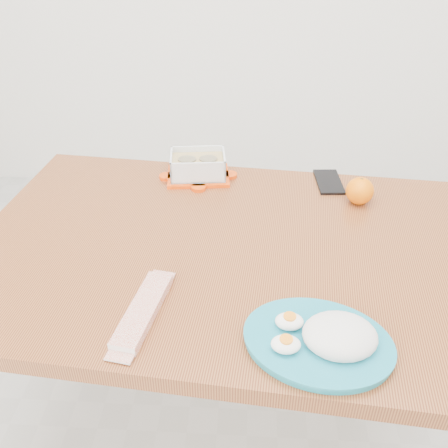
# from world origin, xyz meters

# --- Properties ---
(dining_table) EXTENTS (1.29, 0.92, 0.75)m
(dining_table) POSITION_xyz_m (-0.17, 0.11, 0.65)
(dining_table) COLOR #97572A
(dining_table) RESTS_ON ground
(food_container) EXTENTS (0.19, 0.15, 0.08)m
(food_container) POSITION_xyz_m (-0.27, 0.44, 0.79)
(food_container) COLOR #F64507
(food_container) RESTS_ON dining_table
(orange_fruit) EXTENTS (0.07, 0.07, 0.07)m
(orange_fruit) POSITION_xyz_m (0.18, 0.32, 0.79)
(orange_fruit) COLOR orange
(orange_fruit) RESTS_ON dining_table
(rice_plate) EXTENTS (0.33, 0.33, 0.07)m
(rice_plate) POSITION_xyz_m (0.03, -0.20, 0.77)
(rice_plate) COLOR teal
(rice_plate) RESTS_ON dining_table
(candy_bar) EXTENTS (0.09, 0.22, 0.02)m
(candy_bar) POSITION_xyz_m (-0.32, -0.14, 0.76)
(candy_bar) COLOR #B72609
(candy_bar) RESTS_ON dining_table
(smartphone) EXTENTS (0.08, 0.14, 0.01)m
(smartphone) POSITION_xyz_m (0.11, 0.43, 0.75)
(smartphone) COLOR black
(smartphone) RESTS_ON dining_table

